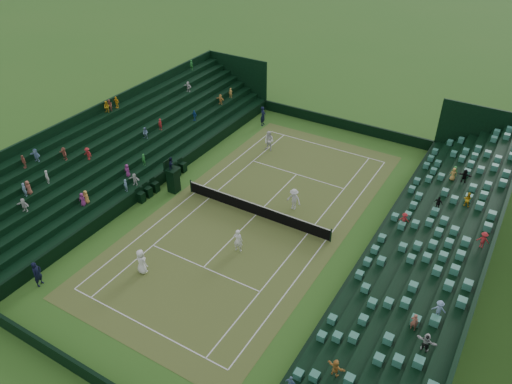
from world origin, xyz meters
TOP-DOWN VIEW (x-y plane):
  - ground at (0.00, 0.00)m, footprint 160.00×160.00m
  - court_surface at (0.00, 0.00)m, footprint 12.97×26.77m
  - perimeter_wall_north at (0.00, 15.88)m, footprint 17.17×0.20m
  - perimeter_wall_south at (0.00, -15.88)m, footprint 17.17×0.20m
  - perimeter_wall_east at (8.48, 0.00)m, footprint 0.20×31.77m
  - perimeter_wall_west at (-8.48, 0.00)m, footprint 0.20×31.77m
  - north_grandstand at (12.66, 0.00)m, footprint 6.60×32.00m
  - south_grandstand at (-12.66, 0.00)m, footprint 6.60×32.00m
  - tennis_net at (0.00, 0.00)m, footprint 11.67×0.10m
  - umpire_chair at (-6.99, -0.57)m, footprint 0.95×0.95m
  - courtside_chairs at (-8.19, -0.45)m, footprint 0.53×5.50m
  - player_near_west at (-2.98, -8.66)m, footprint 0.90×0.65m
  - player_near_east at (0.99, -3.91)m, footprint 0.69×0.53m
  - player_far_west at (-3.90, 8.70)m, footprint 0.93×0.75m
  - player_far_east at (1.94, 2.07)m, footprint 1.12×0.68m
  - line_judge_north at (-6.86, 12.72)m, footprint 0.56×0.75m
  - line_judge_south at (-7.53, -12.65)m, footprint 0.53×0.70m

SIDE VIEW (x-z plane):
  - ground at x=0.00m, z-range 0.00..0.00m
  - court_surface at x=0.00m, z-range 0.00..0.01m
  - courtside_chairs at x=-8.19m, z-range -0.14..1.00m
  - perimeter_wall_north at x=0.00m, z-range 0.00..1.00m
  - perimeter_wall_south at x=0.00m, z-range 0.00..1.00m
  - perimeter_wall_east at x=8.48m, z-range 0.00..1.00m
  - perimeter_wall_west at x=-8.48m, z-range 0.00..1.00m
  - tennis_net at x=0.00m, z-range 0.00..1.06m
  - player_far_east at x=1.94m, z-range 0.00..1.69m
  - player_near_east at x=0.99m, z-range 0.00..1.71m
  - line_judge_south at x=-7.53m, z-range 0.00..1.71m
  - player_near_west at x=-2.98m, z-range 0.00..1.72m
  - player_far_west at x=-3.90m, z-range 0.00..1.82m
  - line_judge_north at x=-6.86m, z-range 0.00..1.87m
  - umpire_chair at x=-6.99m, z-range -0.22..2.77m
  - north_grandstand at x=12.66m, z-range -0.90..4.00m
  - south_grandstand at x=-12.66m, z-range -0.90..4.00m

